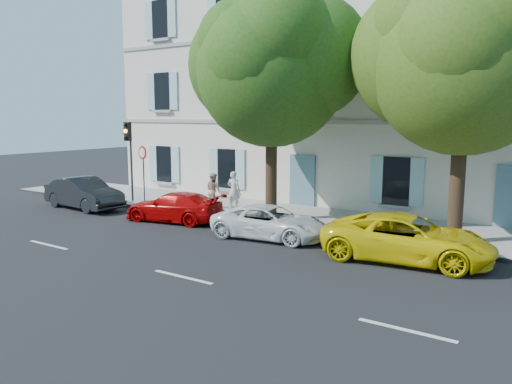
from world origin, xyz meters
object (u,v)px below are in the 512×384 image
Objects in this scene: car_dark_sedan at (84,193)px; car_white_coupe at (270,222)px; tree_right at (465,63)px; pedestrian_a at (234,190)px; car_red_coupe at (174,207)px; road_sign at (143,162)px; pedestrian_b at (213,190)px; traffic_light at (129,144)px; car_yellow_supercar at (407,238)px; tree_left at (272,72)px.

car_dark_sedan is 10.23m from car_white_coupe.
pedestrian_a is (-9.48, 0.66, -4.90)m from tree_right.
tree_right is (10.41, 2.19, 5.30)m from car_red_coupe.
car_red_coupe is at bearing -26.23° from road_sign.
car_red_coupe is 1.00× the size of car_white_coupe.
road_sign is at bearing 31.95° from pedestrian_b.
traffic_light is at bearing 3.63° from pedestrian_a.
traffic_light is at bearing 74.77° from car_yellow_supercar.
pedestrian_a is (-2.57, 0.97, -4.93)m from tree_left.
pedestrian_a is at bearing 63.27° from car_yellow_supercar.
car_yellow_supercar is 9.24m from pedestrian_a.
tree_left is (-6.12, 2.16, 5.24)m from car_yellow_supercar.
pedestrian_a reaches higher than car_red_coupe.
car_yellow_supercar reaches higher than car_red_coupe.
tree_right is (0.80, 2.47, 5.22)m from car_yellow_supercar.
car_dark_sedan is 0.49× the size of tree_right.
road_sign is 1.60× the size of pedestrian_a.
road_sign is (-13.20, 2.06, 1.42)m from car_yellow_supercar.
tree_right is at bearing 91.93° from car_red_coupe.
road_sign is (-8.36, 1.98, 1.54)m from car_white_coupe.
tree_right is (5.64, 2.39, 5.33)m from car_white_coupe.
road_sign is (-14.00, -0.42, -3.79)m from tree_right.
pedestrian_b reaches higher than car_red_coupe.
car_yellow_supercar is 3.13× the size of pedestrian_b.
tree_left is 3.30× the size of road_sign.
pedestrian_a is (-8.69, 3.13, 0.31)m from car_yellow_supercar.
pedestrian_b is (-4.87, 2.90, 0.37)m from car_white_coupe.
tree_right is at bearing 1.54° from traffic_light.
car_white_coupe is at bearing 77.58° from car_red_coupe.
pedestrian_b is (4.43, 0.91, -1.98)m from traffic_light.
pedestrian_b reaches higher than car_white_coupe.
car_dark_sedan is at bearing -114.76° from traffic_light.
car_white_coupe is 4.84m from car_yellow_supercar.
car_white_coupe is 2.43× the size of pedestrian_a.
pedestrian_a reaches higher than car_white_coupe.
tree_right is at bearing -74.17° from car_white_coupe.
tree_left is 6.20m from pedestrian_b.
car_white_coupe is 5.68m from pedestrian_b.
tree_right is 2.34× the size of traffic_light.
car_white_coupe is at bearing -12.08° from traffic_light.
traffic_light is 2.42× the size of pedestrian_b.
tree_left reaches higher than car_red_coupe.
traffic_light is at bearing -178.46° from tree_right.
car_white_coupe is 5.89m from tree_left.
tree_right reaches higher than car_red_coupe.
tree_left is (3.49, 1.87, 5.33)m from car_red_coupe.
tree_right reaches higher than car_dark_sedan.
car_yellow_supercar reaches higher than car_white_coupe.
pedestrian_b is at bearing 172.24° from car_red_coupe.
traffic_light is 5.88m from pedestrian_a.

